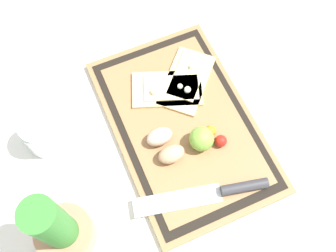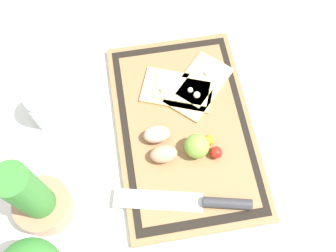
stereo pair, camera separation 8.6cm
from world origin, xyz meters
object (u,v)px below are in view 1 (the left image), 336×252
object	(u,v)px
egg_brown	(171,154)
cherry_tomato_yellow	(211,131)
egg_pink	(160,137)
herb_pot	(60,230)
sauce_jar	(43,136)
pizza_slice_near	(187,79)
pizza_slice_far	(167,89)
knife	(223,191)
lime	(202,139)
cherry_tomato_red	(221,141)

from	to	relation	value
egg_brown	cherry_tomato_yellow	xyz separation A→B (m)	(0.02, -0.10, -0.01)
egg_pink	herb_pot	world-z (taller)	herb_pot
sauce_jar	herb_pot	bearing A→B (deg)	175.12
pizza_slice_near	cherry_tomato_yellow	world-z (taller)	same
pizza_slice_far	egg_pink	distance (m)	0.13
pizza_slice_near	knife	size ratio (longest dim) A/B	0.66
lime	cherry_tomato_yellow	size ratio (longest dim) A/B	2.23
pizza_slice_near	pizza_slice_far	distance (m)	0.05
egg_brown	cherry_tomato_yellow	distance (m)	0.11
pizza_slice_near	lime	xyz separation A→B (m)	(-0.16, 0.04, 0.02)
cherry_tomato_yellow	sauce_jar	size ratio (longest dim) A/B	0.25
lime	sauce_jar	xyz separation A→B (m)	(0.15, 0.31, -0.00)
pizza_slice_far	cherry_tomato_red	xyz separation A→B (m)	(-0.17, -0.05, 0.01)
cherry_tomato_yellow	pizza_slice_near	bearing A→B (deg)	-3.44
knife	pizza_slice_far	bearing A→B (deg)	2.05
cherry_tomato_yellow	sauce_jar	distance (m)	0.37
egg_pink	herb_pot	size ratio (longest dim) A/B	0.26
egg_brown	egg_pink	distance (m)	0.05
pizza_slice_near	pizza_slice_far	world-z (taller)	same
knife	cherry_tomato_red	bearing A→B (deg)	-23.70
pizza_slice_far	egg_pink	world-z (taller)	egg_pink
sauce_jar	cherry_tomato_yellow	bearing A→B (deg)	-110.98
lime	sauce_jar	world-z (taller)	sauce_jar
lime	knife	bearing A→B (deg)	177.89
egg_brown	knife	bearing A→B (deg)	-149.32
knife	egg_brown	distance (m)	0.13
pizza_slice_near	cherry_tomato_yellow	distance (m)	0.14
pizza_slice_far	lime	xyz separation A→B (m)	(-0.15, -0.01, 0.02)
pizza_slice_far	egg_pink	xyz separation A→B (m)	(-0.11, 0.07, 0.01)
lime	cherry_tomato_yellow	xyz separation A→B (m)	(0.01, -0.03, -0.01)
cherry_tomato_red	sauce_jar	world-z (taller)	sauce_jar
cherry_tomato_red	cherry_tomato_yellow	world-z (taller)	cherry_tomato_red
lime	sauce_jar	distance (m)	0.34
cherry_tomato_red	lime	bearing A→B (deg)	67.35
lime	egg_pink	bearing A→B (deg)	61.24
egg_brown	herb_pot	size ratio (longest dim) A/B	0.26
herb_pot	egg_pink	bearing A→B (deg)	-65.42
herb_pot	cherry_tomato_red	bearing A→B (deg)	-81.67
sauce_jar	lime	bearing A→B (deg)	-115.12
egg_brown	herb_pot	distance (m)	0.27
pizza_slice_far	knife	world-z (taller)	pizza_slice_far
egg_brown	sauce_jar	world-z (taller)	sauce_jar
knife	lime	size ratio (longest dim) A/B	5.25
lime	cherry_tomato_yellow	bearing A→B (deg)	-65.03
knife	cherry_tomato_yellow	distance (m)	0.14
pizza_slice_near	knife	world-z (taller)	pizza_slice_near
knife	cherry_tomato_red	size ratio (longest dim) A/B	10.55
egg_brown	cherry_tomato_red	xyz separation A→B (m)	(-0.01, -0.11, -0.01)
cherry_tomato_yellow	sauce_jar	xyz separation A→B (m)	(0.13, 0.34, 0.01)
knife	herb_pot	bearing A→B (deg)	81.83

